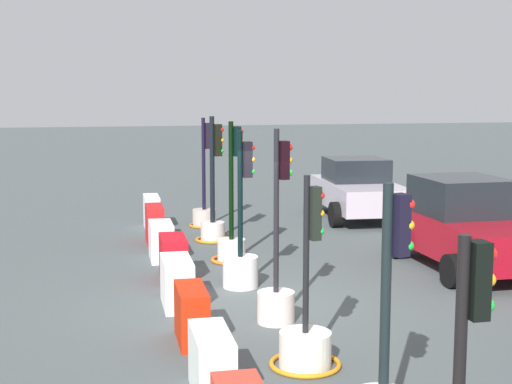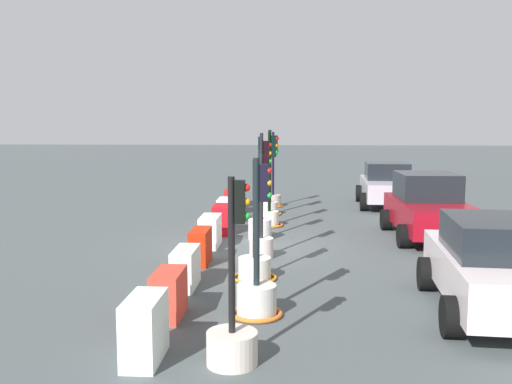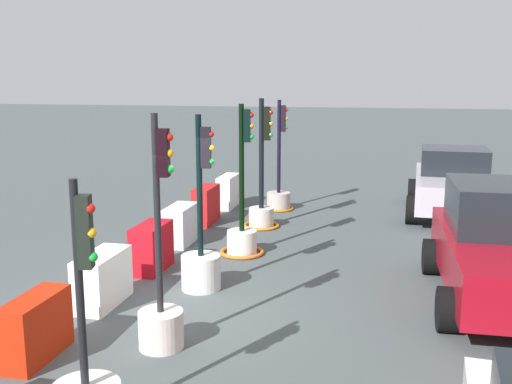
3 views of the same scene
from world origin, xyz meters
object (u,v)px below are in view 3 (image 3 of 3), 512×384
Objects in this scene: construction_barrier_2 at (181,225)px; traffic_light_3 at (201,258)px; construction_barrier_4 at (102,279)px; traffic_light_2 at (242,229)px; construction_barrier_1 at (206,205)px; construction_barrier_3 at (152,247)px; construction_barrier_0 at (228,191)px; car_red_compact at (505,247)px; car_silver_hatchback at (453,183)px; traffic_light_1 at (262,203)px; traffic_light_4 at (161,306)px; construction_barrier_5 at (36,328)px; traffic_light_0 at (279,192)px.

traffic_light_3 is at bearing 26.32° from construction_barrier_2.
traffic_light_3 is at bearing 127.39° from construction_barrier_4.
traffic_light_3 reaches higher than construction_barrier_4.
traffic_light_2 reaches higher than traffic_light_3.
construction_barrier_3 is (3.57, 0.07, -0.01)m from construction_barrier_1.
traffic_light_3 is 6.23m from construction_barrier_0.
construction_barrier_1 is (1.82, -0.07, 0.01)m from construction_barrier_0.
car_silver_hatchback is at bearing -178.78° from car_red_compact.
traffic_light_3 is at bearing -84.22° from car_red_compact.
traffic_light_1 reaches higher than car_silver_hatchback.
construction_barrier_1 is at bearing -168.02° from traffic_light_4.
car_silver_hatchback is at bearing 110.55° from construction_barrier_1.
construction_barrier_5 is (3.50, -0.10, -0.02)m from construction_barrier_3.
construction_barrier_4 is at bearing -11.82° from traffic_light_0.
traffic_light_0 is 2.70× the size of construction_barrier_5.
car_silver_hatchback is (-8.65, 4.46, 0.24)m from traffic_light_4.
traffic_light_0 is 7.23m from construction_barrier_4.
car_silver_hatchback reaches higher than construction_barrier_2.
construction_barrier_5 is 0.26× the size of car_red_compact.
construction_barrier_1 is 1.04× the size of construction_barrier_2.
traffic_light_2 is 2.84× the size of construction_barrier_2.
car_red_compact reaches higher than construction_barrier_4.
construction_barrier_1 is 1.07× the size of construction_barrier_3.
construction_barrier_3 is (-2.89, -1.30, -0.15)m from traffic_light_4.
car_silver_hatchback reaches higher than construction_barrier_5.
traffic_light_0 is 2.76× the size of construction_barrier_2.
construction_barrier_2 is (-2.49, -1.23, -0.13)m from traffic_light_3.
construction_barrier_4 is (1.70, -0.11, -0.02)m from construction_barrier_3.
car_silver_hatchback is at bearing 147.69° from construction_barrier_5.
construction_barrier_2 is (-4.66, -1.38, -0.17)m from traffic_light_4.
construction_barrier_4 is (-1.19, -1.41, -0.16)m from traffic_light_4.
traffic_light_1 is 4.20m from traffic_light_3.
construction_barrier_0 is 0.27× the size of car_silver_hatchback.
traffic_light_4 is 3.17m from construction_barrier_3.
traffic_light_3 is 4.47m from construction_barrier_1.
traffic_light_3 is 1.60m from construction_barrier_4.
traffic_light_2 is 6.27m from car_silver_hatchback.
construction_barrier_0 is at bearing 178.88° from construction_barrier_2.
traffic_light_0 reaches higher than construction_barrier_2.
traffic_light_3 reaches higher than car_silver_hatchback.
construction_barrier_3 is (-0.72, -1.16, -0.10)m from traffic_light_3.
traffic_light_4 is at bearing 8.95° from construction_barrier_0.
traffic_light_1 is at bearing 168.61° from construction_barrier_5.
car_red_compact is at bearing 1.22° from car_silver_hatchback.
construction_barrier_0 is 8.16m from car_red_compact.
traffic_light_0 is at bearing 170.62° from construction_barrier_5.
traffic_light_2 is 4.31m from construction_barrier_0.
car_silver_hatchback is (-4.46, 4.40, 0.31)m from traffic_light_2.
traffic_light_2 is at bearing 153.83° from construction_barrier_4.
car_red_compact is at bearing 57.32° from construction_barrier_1.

